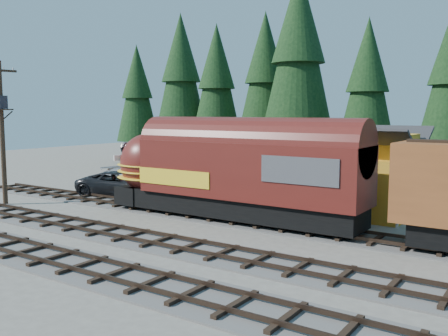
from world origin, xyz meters
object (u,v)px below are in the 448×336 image
Objects in this scene: caboose at (203,152)px; depot at (316,162)px; locomotive at (223,175)px; pickup_truck_a at (121,184)px; utility_pole at (2,123)px; pickup_truck_b at (128,179)px.

depot is at bearing -27.11° from caboose.
locomotive reaches higher than pickup_truck_a.
utility_pole is at bearing -148.38° from depot.
utility_pole reaches higher than depot.
pickup_truck_a is at bearing 166.72° from locomotive.
depot reaches higher than pickup_truck_a.
locomotive is at bearing 24.26° from utility_pole.
depot is at bearing -92.94° from pickup_truck_a.
depot is 20.66m from utility_pole.
caboose is at bearing 152.89° from depot.
utility_pole is 1.48× the size of pickup_truck_a.
depot is 1.36× the size of caboose.
pickup_truck_a is (-10.80, 2.55, -1.70)m from locomotive.
utility_pole reaches higher than pickup_truck_a.
pickup_truck_b is at bearing -175.10° from depot.
locomotive is (-2.85, -6.50, -0.37)m from depot.
depot reaches higher than caboose.
pickup_truck_b is (1.92, 9.42, -4.57)m from utility_pole.
locomotive is at bearing -122.35° from pickup_truck_a.
utility_pole is at bearing -176.90° from pickup_truck_b.
pickup_truck_a is at bearing -129.52° from pickup_truck_b.
utility_pole reaches higher than locomotive.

